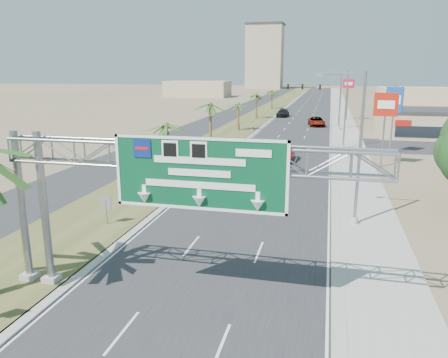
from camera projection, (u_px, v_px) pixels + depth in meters
The scene contains 26 objects.
road at pixel (308, 110), 113.93m from camera, with size 12.00×300.00×0.02m, color #28282B.
sidewalk_right at pixel (341, 110), 112.01m from camera, with size 4.00×300.00×0.10m, color #9E9B93.
median_grass at pixel (270, 109), 116.18m from camera, with size 7.00×300.00×0.12m, color #3E4E22.
opposing_road at pixel (244, 109), 117.77m from camera, with size 8.00×300.00×0.02m, color #28282B.
sign_gantry at pixel (167, 168), 18.27m from camera, with size 16.75×1.24×7.50m.
palm_row_b at pixel (166, 126), 41.28m from camera, with size 3.99×3.99×5.95m.
palm_row_c at pixel (210, 105), 56.20m from camera, with size 3.99×3.99×6.75m.
palm_row_d at pixel (238, 105), 73.49m from camera, with size 3.99×3.99×5.45m.
palm_row_e at pixel (257, 95), 91.25m from camera, with size 3.99×3.99×6.15m.
palm_row_f at pixel (272, 91), 114.94m from camera, with size 3.99×3.99×5.75m.
streetlight_near at pixel (356, 156), 28.11m from camera, with size 3.27×0.44×10.00m.
streetlight_mid at pixel (344, 113), 56.42m from camera, with size 3.27×0.44×10.00m.
streetlight_far at pixel (339, 97), 90.39m from camera, with size 3.27×0.44×10.00m.
signal_mast at pixel (328, 101), 75.71m from camera, with size 10.28×0.71×8.00m.
store_building at pixel (439, 124), 66.97m from camera, with size 18.00×10.00×4.00m, color tan.
median_signback_b at pixel (106, 205), 28.68m from camera, with size 0.75×0.08×2.08m.
tower_distant at pixel (265, 57), 249.04m from camera, with size 20.00×16.00×35.00m, color tan.
building_distant_left at pixel (198, 89), 170.55m from camera, with size 24.00×14.00×6.00m, color tan.
building_distant_right at pixel (411, 95), 134.87m from camera, with size 20.00×12.00×5.00m, color tan.
car_left_lane at pixel (217, 173), 40.59m from camera, with size 1.84×4.56×1.56m, color black.
car_mid_lane at pixel (286, 154), 49.64m from camera, with size 1.57×4.50×1.48m, color #670909.
car_right_lane at pixel (317, 122), 80.83m from camera, with size 2.71×5.87×1.63m, color gray.
car_far at pixel (283, 113), 96.96m from camera, with size 2.31×5.69×1.65m, color black.
pole_sign_red_near at pixel (386, 108), 45.18m from camera, with size 2.41×0.76×8.01m.
pole_sign_blue at pixel (394, 103), 52.39m from camera, with size 1.95×1.09×8.34m.
pole_sign_red_far at pixel (348, 87), 88.72m from camera, with size 2.22×0.73×8.53m.
Camera 1 is at (5.43, -6.86, 10.04)m, focal length 35.00 mm.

